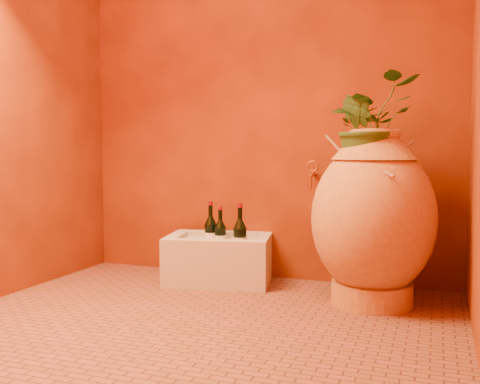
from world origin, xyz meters
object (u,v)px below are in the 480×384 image
at_px(wine_bottle_a, 211,235).
at_px(wine_bottle_c, 220,237).
at_px(stone_basin, 219,260).
at_px(wine_bottle_b, 240,240).
at_px(wall_tap, 312,173).
at_px(amphora, 373,218).

bearing_deg(wine_bottle_a, wine_bottle_c, -18.19).
height_order(stone_basin, wine_bottle_b, wine_bottle_b).
bearing_deg(wall_tap, stone_basin, -163.93).
bearing_deg(wall_tap, wine_bottle_b, -151.31).
relative_size(wine_bottle_c, wall_tap, 1.82).
height_order(wine_bottle_a, wine_bottle_b, wine_bottle_b).
bearing_deg(stone_basin, wine_bottle_b, -18.76).
distance_m(amphora, wine_bottle_b, 0.84).
bearing_deg(wine_bottle_c, wine_bottle_b, -32.45).
relative_size(wine_bottle_a, wine_bottle_c, 1.08).
bearing_deg(wine_bottle_b, amphora, -7.37).
bearing_deg(wine_bottle_a, stone_basin, -41.80).
relative_size(amphora, wine_bottle_c, 3.02).
height_order(stone_basin, wine_bottle_c, wine_bottle_c).
bearing_deg(wine_bottle_b, wine_bottle_c, 147.55).
bearing_deg(amphora, stone_basin, 170.64).
relative_size(amphora, wall_tap, 5.50).
bearing_deg(stone_basin, amphora, -9.36).
height_order(wine_bottle_c, wall_tap, wall_tap).
relative_size(stone_basin, wall_tap, 4.15).
relative_size(amphora, wine_bottle_a, 2.79).
relative_size(amphora, stone_basin, 1.33).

